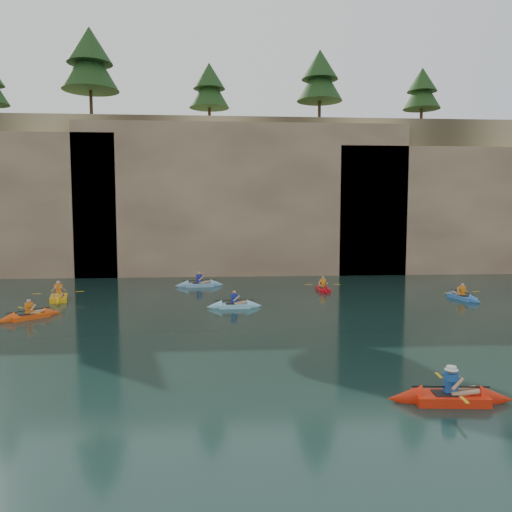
{
  "coord_description": "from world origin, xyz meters",
  "views": [
    {
      "loc": [
        0.23,
        -14.35,
        4.86
      ],
      "look_at": [
        1.68,
        5.41,
        3.0
      ],
      "focal_mm": 35.0,
      "sensor_mm": 36.0,
      "label": 1
    }
  ],
  "objects": [
    {
      "name": "sea_cave_center",
      "position": [
        -4.0,
        21.95,
        1.6
      ],
      "size": [
        3.5,
        1.0,
        3.2
      ],
      "primitive_type": "cube",
      "color": "black",
      "rests_on": "ground"
    },
    {
      "name": "cliff_slab_center",
      "position": [
        2.0,
        22.6,
        5.7
      ],
      "size": [
        24.0,
        2.4,
        11.4
      ],
      "primitive_type": "cube",
      "color": "tan",
      "rests_on": "ground"
    },
    {
      "name": "cliff_pines",
      "position": [
        0.0,
        25.0,
        15.91
      ],
      "size": [
        56.0,
        6.0,
        7.83
      ],
      "primitive_type": null,
      "color": "black",
      "rests_on": "cliff"
    },
    {
      "name": "kayaker_red_far",
      "position": [
        6.4,
        14.82,
        0.13
      ],
      "size": [
        2.13,
        2.92,
        1.06
      ],
      "rotation": [
        0.0,
        0.0,
        1.53
      ],
      "color": "red",
      "rests_on": "ground"
    },
    {
      "name": "sea_cave_east",
      "position": [
        10.0,
        21.95,
        2.25
      ],
      "size": [
        5.0,
        1.0,
        4.5
      ],
      "primitive_type": "cube",
      "color": "black",
      "rests_on": "ground"
    },
    {
      "name": "cliff",
      "position": [
        0.0,
        30.0,
        6.0
      ],
      "size": [
        70.0,
        16.0,
        12.0
      ],
      "primitive_type": "cube",
      "color": "tan",
      "rests_on": "ground"
    },
    {
      "name": "kayaker_ltblue_near",
      "position": [
        0.95,
        9.97,
        0.13
      ],
      "size": [
        2.77,
        2.16,
        1.08
      ],
      "rotation": [
        0.0,
        0.0,
        0.05
      ],
      "color": "#98E1FF",
      "rests_on": "ground"
    },
    {
      "name": "kayaker_orange",
      "position": [
        -8.25,
        8.2,
        0.14
      ],
      "size": [
        2.52,
        2.48,
        1.09
      ],
      "rotation": [
        0.0,
        0.0,
        0.77
      ],
      "color": "#FF4F10",
      "rests_on": "ground"
    },
    {
      "name": "main_kayaker",
      "position": [
        6.0,
        -2.59,
        0.16
      ],
      "size": [
        3.2,
        2.16,
        1.17
      ],
      "rotation": [
        0.0,
        0.0,
        -0.09
      ],
      "color": "red",
      "rests_on": "ground"
    },
    {
      "name": "ground",
      "position": [
        0.0,
        0.0,
        0.0
      ],
      "size": [
        160.0,
        160.0,
        0.0
      ],
      "primitive_type": "plane",
      "color": "black",
      "rests_on": "ground"
    },
    {
      "name": "kayaker_blue_east",
      "position": [
        13.35,
        11.47,
        0.13
      ],
      "size": [
        2.13,
        3.1,
        1.07
      ],
      "rotation": [
        0.0,
        0.0,
        1.74
      ],
      "color": "#3D7DD1",
      "rests_on": "ground"
    },
    {
      "name": "kayaker_yellow",
      "position": [
        -8.34,
        12.62,
        0.16
      ],
      "size": [
        2.52,
        3.32,
        1.32
      ],
      "rotation": [
        0.0,
        0.0,
        -1.31
      ],
      "color": "yellow",
      "rests_on": "ground"
    },
    {
      "name": "kayaker_ltblue_mid",
      "position": [
        -1.05,
        16.95,
        0.14
      ],
      "size": [
        3.14,
        2.31,
        1.17
      ],
      "rotation": [
        0.0,
        0.0,
        0.14
      ],
      "color": "#80B3D7",
      "rests_on": "ground"
    },
    {
      "name": "cliff_slab_east",
      "position": [
        22.0,
        22.6,
        4.92
      ],
      "size": [
        26.0,
        2.4,
        9.84
      ],
      "primitive_type": "cube",
      "color": "tan",
      "rests_on": "ground"
    }
  ]
}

